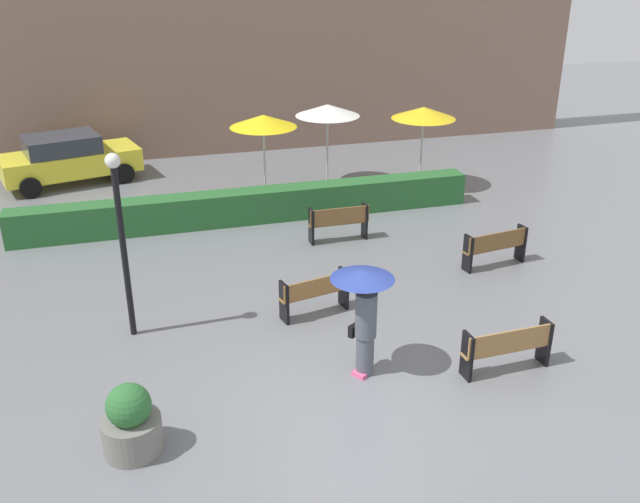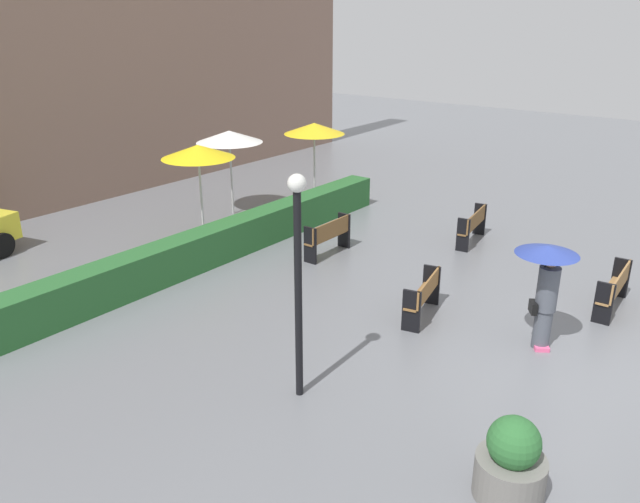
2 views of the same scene
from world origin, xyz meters
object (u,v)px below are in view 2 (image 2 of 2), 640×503
(bench_near_right, at_px, (615,287))
(bench_back_row, at_px, (329,235))
(patio_umbrella_yellow, at_px, (198,152))
(planter_pot, at_px, (511,463))
(lamp_post, at_px, (298,265))
(pedestrian_with_umbrella, at_px, (546,279))
(bench_far_right, at_px, (473,224))
(patio_umbrella_yellow_far, at_px, (314,129))
(patio_umbrella_white, at_px, (229,137))
(bench_mid_center, at_px, (424,294))

(bench_near_right, height_order, bench_back_row, bench_back_row)
(patio_umbrella_yellow, bearing_deg, planter_pot, -112.28)
(lamp_post, bearing_deg, pedestrian_with_umbrella, -32.92)
(bench_far_right, distance_m, pedestrian_with_umbrella, 5.73)
(pedestrian_with_umbrella, height_order, patio_umbrella_yellow_far, patio_umbrella_yellow_far)
(planter_pot, bearing_deg, lamp_post, 87.79)
(bench_far_right, xyz_separation_m, planter_pot, (-8.57, -4.47, -0.03))
(pedestrian_with_umbrella, relative_size, patio_umbrella_white, 0.78)
(patio_umbrella_yellow, distance_m, patio_umbrella_yellow_far, 4.96)
(lamp_post, relative_size, patio_umbrella_white, 1.43)
(bench_far_right, height_order, patio_umbrella_yellow, patio_umbrella_yellow)
(pedestrian_with_umbrella, xyz_separation_m, patio_umbrella_white, (2.44, 10.42, 1.02))
(patio_umbrella_yellow, relative_size, patio_umbrella_white, 1.03)
(bench_mid_center, xyz_separation_m, patio_umbrella_white, (2.67, 8.13, 1.88))
(bench_far_right, xyz_separation_m, lamp_post, (-8.43, -0.88, 1.74))
(pedestrian_with_umbrella, distance_m, patio_umbrella_yellow, 9.35)
(bench_near_right, bearing_deg, planter_pot, -176.72)
(planter_pot, height_order, lamp_post, lamp_post)
(bench_far_right, bearing_deg, bench_back_row, 141.13)
(bench_far_right, relative_size, patio_umbrella_white, 0.65)
(bench_mid_center, height_order, lamp_post, lamp_post)
(pedestrian_with_umbrella, bearing_deg, patio_umbrella_yellow_far, 61.11)
(bench_back_row, distance_m, patio_umbrella_white, 4.97)
(bench_near_right, height_order, bench_mid_center, bench_near_right)
(lamp_post, height_order, patio_umbrella_yellow_far, lamp_post)
(bench_far_right, height_order, pedestrian_with_umbrella, pedestrian_with_umbrella)
(bench_far_right, bearing_deg, lamp_post, -174.03)
(bench_far_right, height_order, bench_back_row, bench_back_row)
(bench_back_row, bearing_deg, patio_umbrella_white, 77.08)
(bench_back_row, relative_size, patio_umbrella_yellow, 0.59)
(patio_umbrella_yellow_far, bearing_deg, planter_pot, -131.51)
(planter_pot, bearing_deg, bench_far_right, 27.54)
(bench_back_row, distance_m, patio_umbrella_yellow, 4.05)
(bench_near_right, xyz_separation_m, patio_umbrella_yellow_far, (2.65, 10.01, 1.86))
(pedestrian_with_umbrella, bearing_deg, bench_back_row, 76.64)
(bench_far_right, distance_m, lamp_post, 8.65)
(patio_umbrella_yellow_far, bearing_deg, pedestrian_with_umbrella, -118.89)
(bench_near_right, distance_m, lamp_post, 7.38)
(lamp_post, bearing_deg, bench_near_right, -26.64)
(bench_far_right, relative_size, planter_pot, 1.45)
(bench_back_row, xyz_separation_m, patio_umbrella_yellow_far, (3.74, 3.41, 1.83))
(lamp_post, distance_m, patio_umbrella_yellow, 7.91)
(planter_pot, height_order, patio_umbrella_white, patio_umbrella_white)
(pedestrian_with_umbrella, bearing_deg, lamp_post, 147.08)
(bench_far_right, bearing_deg, pedestrian_with_umbrella, -143.00)
(bench_near_right, bearing_deg, bench_mid_center, 132.56)
(patio_umbrella_yellow_far, bearing_deg, patio_umbrella_yellow, -179.50)
(planter_pot, bearing_deg, bench_back_row, 52.02)
(lamp_post, xyz_separation_m, patio_umbrella_white, (6.34, 7.89, 0.12))
(planter_pot, xyz_separation_m, patio_umbrella_yellow_far, (9.19, 10.39, 1.88))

